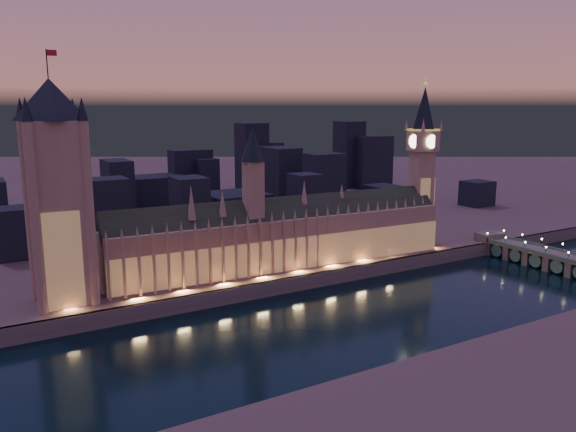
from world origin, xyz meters
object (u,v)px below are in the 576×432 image
victoria_tower (57,182)px  westminster_bridge (554,260)px  elizabeth_tower (423,153)px  palace_of_westminster (285,234)px

victoria_tower → westminster_bridge: (265.55, -65.38, -57.65)m
victoria_tower → elizabeth_tower: bearing=0.0°
elizabeth_tower → westminster_bridge: 101.69m
palace_of_westminster → elizabeth_tower: bearing=0.1°
palace_of_westminster → westminster_bridge: (148.83, -65.19, -20.38)m
palace_of_westminster → westminster_bridge: bearing=-23.7°
elizabeth_tower → westminster_bridge: bearing=-54.0°
victoria_tower → elizabeth_tower: 218.04m
palace_of_westminster → victoria_tower: 122.54m
palace_of_westminster → elizabeth_tower: (101.27, 0.19, 41.32)m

